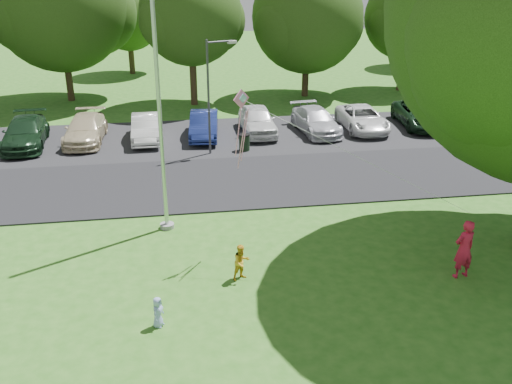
{
  "coord_description": "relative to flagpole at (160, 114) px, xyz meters",
  "views": [
    {
      "loc": [
        -3.14,
        -13.46,
        9.0
      ],
      "look_at": [
        -0.46,
        4.0,
        1.6
      ],
      "focal_mm": 40.0,
      "sensor_mm": 36.0,
      "label": 1
    }
  ],
  "objects": [
    {
      "name": "flagpole",
      "position": [
        0.0,
        0.0,
        0.0
      ],
      "size": [
        0.5,
        0.5,
        10.0
      ],
      "color": "#B7BABF",
      "rests_on": "ground"
    },
    {
      "name": "parked_cars",
      "position": [
        3.92,
        10.56,
        -3.44
      ],
      "size": [
        23.42,
        5.27,
        1.46
      ],
      "color": "black",
      "rests_on": "ground"
    },
    {
      "name": "street_lamp",
      "position": [
        2.35,
        7.87,
        -0.89
      ],
      "size": [
        1.48,
        0.64,
        5.45
      ],
      "rotation": [
        0.0,
        0.0,
        0.34
      ],
      "color": "#3F3F44",
      "rests_on": "ground"
    },
    {
      "name": "kite",
      "position": [
        2.62,
        -2.13,
        0.38
      ],
      "size": [
        6.53,
        2.89,
        3.24
      ],
      "rotation": [
        0.0,
        0.0,
        0.56
      ],
      "color": "pink",
      "rests_on": "ground"
    },
    {
      "name": "ground",
      "position": [
        3.5,
        -5.0,
        -4.17
      ],
      "size": [
        120.0,
        120.0,
        0.0
      ],
      "primitive_type": "plane",
      "color": "#296119",
      "rests_on": "ground"
    },
    {
      "name": "park_road",
      "position": [
        3.5,
        4.0,
        -4.14
      ],
      "size": [
        60.0,
        6.0,
        0.06
      ],
      "primitive_type": "cube",
      "color": "black",
      "rests_on": "ground"
    },
    {
      "name": "tree_row",
      "position": [
        5.09,
        19.23,
        1.55
      ],
      "size": [
        64.35,
        11.94,
        10.88
      ],
      "color": "#332316",
      "rests_on": "ground"
    },
    {
      "name": "horizon_trees",
      "position": [
        7.56,
        28.88,
        0.14
      ],
      "size": [
        77.46,
        7.2,
        7.02
      ],
      "color": "#332316",
      "rests_on": "ground"
    },
    {
      "name": "parking_strip",
      "position": [
        3.5,
        10.5,
        -4.14
      ],
      "size": [
        42.0,
        7.0,
        0.06
      ],
      "primitive_type": "cube",
      "color": "black",
      "rests_on": "ground"
    },
    {
      "name": "trash_can",
      "position": [
        3.85,
        8.0,
        -3.72
      ],
      "size": [
        0.55,
        0.55,
        0.88
      ],
      "rotation": [
        0.0,
        0.0,
        -0.14
      ],
      "color": "black",
      "rests_on": "ground"
    },
    {
      "name": "woman",
      "position": [
        8.71,
        -4.69,
        -3.23
      ],
      "size": [
        0.76,
        0.57,
        1.86
      ],
      "primitive_type": "imported",
      "rotation": [
        0.0,
        0.0,
        3.35
      ],
      "color": "red",
      "rests_on": "ground"
    },
    {
      "name": "child_blue",
      "position": [
        -0.27,
        -5.81,
        -3.74
      ],
      "size": [
        0.43,
        0.5,
        0.86
      ],
      "primitive_type": "imported",
      "rotation": [
        0.0,
        0.0,
        1.11
      ],
      "color": "#8B9FD5",
      "rests_on": "ground"
    },
    {
      "name": "child_yellow",
      "position": [
        2.17,
        -3.81,
        -3.6
      ],
      "size": [
        0.68,
        0.62,
        1.13
      ],
      "primitive_type": "imported",
      "rotation": [
        0.0,
        0.0,
        0.44
      ],
      "color": "gold",
      "rests_on": "ground"
    }
  ]
}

